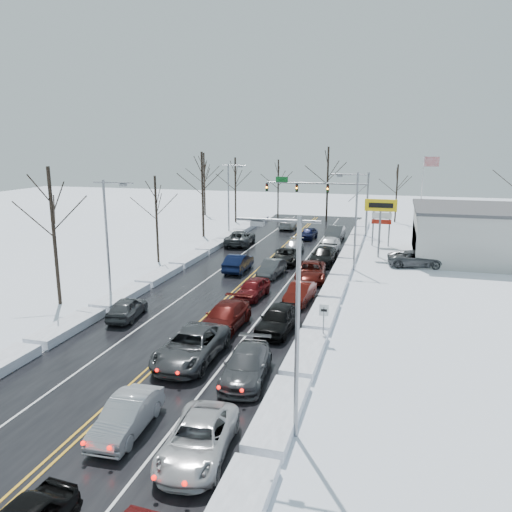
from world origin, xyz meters
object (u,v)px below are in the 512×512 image
(tires_plus_sign, at_px, (381,209))
(flagpole, at_px, (423,189))
(oncoming_car_0, at_px, (238,271))
(traffic_signal_mast, at_px, (327,192))

(tires_plus_sign, xyz_separation_m, flagpole, (4.67, 14.01, 0.93))
(tires_plus_sign, bearing_deg, oncoming_car_0, -143.03)
(traffic_signal_mast, distance_m, oncoming_car_0, 22.53)
(traffic_signal_mast, bearing_deg, tires_plus_sign, -59.54)
(flagpole, relative_size, oncoming_car_0, 2.07)
(oncoming_car_0, bearing_deg, traffic_signal_mast, -104.12)
(oncoming_car_0, bearing_deg, flagpole, -126.41)
(traffic_signal_mast, relative_size, tires_plus_sign, 2.21)
(traffic_signal_mast, distance_m, flagpole, 11.90)
(traffic_signal_mast, height_order, oncoming_car_0, traffic_signal_mast)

